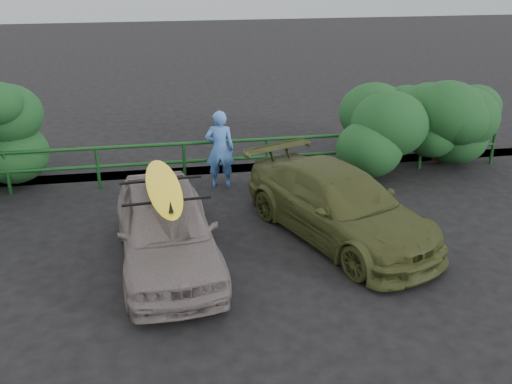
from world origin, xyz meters
TOP-DOWN VIEW (x-y plane):
  - ground at (0.00, 0.00)m, footprint 80.00×80.00m
  - ocean at (0.00, 60.00)m, footprint 200.00×200.00m
  - guardrail at (0.00, 5.00)m, footprint 14.00×0.08m
  - shrub_left at (-4.80, 5.40)m, footprint 3.20×2.40m
  - shrub_right at (5.00, 5.50)m, footprint 3.20×2.40m
  - sedan at (-1.52, 1.19)m, footprint 1.99×4.25m
  - olive_vehicle at (1.79, 1.73)m, footprint 3.46×4.95m
  - man at (-0.17, 4.67)m, footprint 0.74×0.55m
  - roof_rack at (-1.52, 1.19)m, footprint 1.52×1.12m
  - surfboard at (-1.52, 1.19)m, footprint 0.79×2.78m

SIDE VIEW (x-z plane):
  - ground at x=0.00m, z-range 0.00..0.00m
  - ocean at x=0.00m, z-range 0.00..0.00m
  - guardrail at x=0.00m, z-range 0.00..1.04m
  - olive_vehicle at x=1.79m, z-range 0.00..1.33m
  - sedan at x=-1.52m, z-range 0.00..1.41m
  - man at x=-0.17m, z-range 0.00..1.85m
  - shrub_right at x=5.00m, z-range 0.00..1.91m
  - shrub_left at x=-4.80m, z-range 0.00..2.53m
  - roof_rack at x=-1.52m, z-range 1.41..1.46m
  - surfboard at x=-1.52m, z-range 1.46..1.54m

